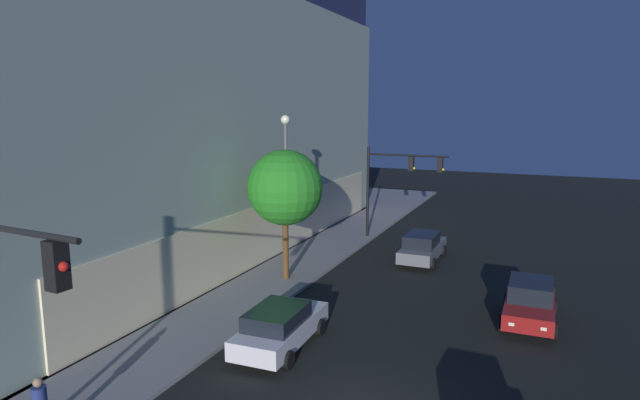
% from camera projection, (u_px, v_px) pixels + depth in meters
% --- Properties ---
extents(modern_building, '(33.79, 21.57, 16.87)m').
position_uv_depth(modern_building, '(122.00, 109.00, 33.08)').
color(modern_building, '#4C4C51').
rests_on(modern_building, ground).
extents(traffic_light_far_corner, '(0.34, 5.20, 5.82)m').
position_uv_depth(traffic_light_far_corner, '(398.00, 175.00, 33.57)').
color(traffic_light_far_corner, black).
rests_on(traffic_light_far_corner, sidewalk_corner).
extents(street_lamp_sidewalk, '(0.44, 0.44, 7.96)m').
position_uv_depth(street_lamp_sidewalk, '(286.00, 177.00, 25.61)').
color(street_lamp_sidewalk, '#555555').
rests_on(street_lamp_sidewalk, sidewalk_corner).
extents(sidewalk_tree, '(3.64, 3.64, 6.35)m').
position_uv_depth(sidewalk_tree, '(285.00, 188.00, 25.56)').
color(sidewalk_tree, brown).
rests_on(sidewalk_tree, sidewalk_corner).
extents(car_white, '(4.66, 2.19, 1.55)m').
position_uv_depth(car_white, '(280.00, 326.00, 18.95)').
color(car_white, silver).
rests_on(car_white, ground).
extents(car_red, '(4.10, 2.06, 1.66)m').
position_uv_depth(car_red, '(530.00, 302.00, 21.14)').
color(car_red, maroon).
rests_on(car_red, ground).
extents(car_grey, '(4.62, 2.05, 1.63)m').
position_uv_depth(car_grey, '(422.00, 247.00, 29.61)').
color(car_grey, slate).
rests_on(car_grey, ground).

